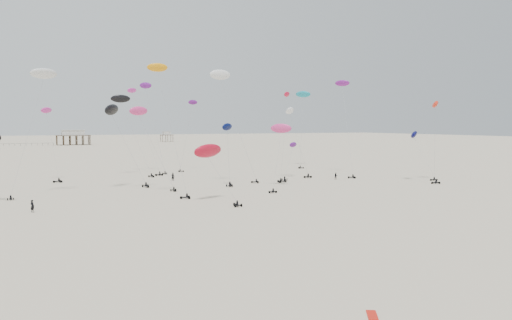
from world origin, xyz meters
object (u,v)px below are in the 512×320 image
pavilion_main (73,138)px  pavilion_small (167,137)px  rig_9 (345,105)px  spectator_0 (33,212)px  rig_0 (145,124)px

pavilion_main → pavilion_small: pavilion_main is taller
pavilion_small → rig_9: (-19.39, -261.72, 15.32)m
pavilion_main → pavilion_small: size_ratio=2.33×
pavilion_main → spectator_0: size_ratio=9.16×
pavilion_small → rig_9: 262.89m
pavilion_small → rig_9: size_ratio=0.32×
rig_0 → rig_9: (56.42, 9.14, 5.24)m
pavilion_small → spectator_0: size_ratio=3.93×
rig_0 → spectator_0: bearing=37.7°
rig_0 → spectator_0: (-22.01, -20.52, -13.56)m
pavilion_main → pavilion_small: 76.16m
rig_9 → rig_0: bearing=119.8°
rig_9 → pavilion_small: bearing=16.4°
pavilion_main → pavilion_small: (70.00, 30.00, -0.74)m
pavilion_main → spectator_0: 262.89m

